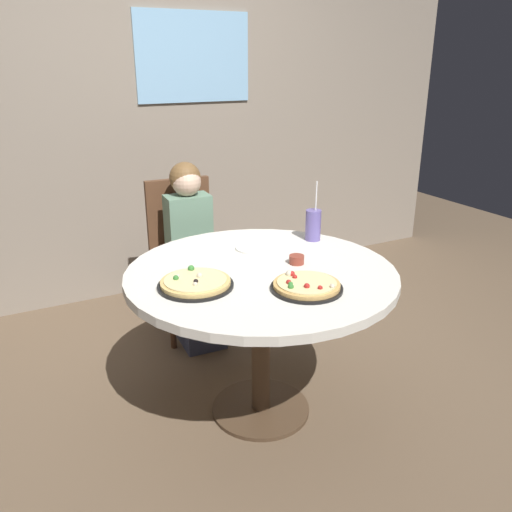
{
  "coord_description": "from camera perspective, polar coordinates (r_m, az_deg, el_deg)",
  "views": [
    {
      "loc": [
        -1.03,
        -1.93,
        1.63
      ],
      "look_at": [
        0.0,
        0.05,
        0.8
      ],
      "focal_mm": 37.0,
      "sensor_mm": 36.0,
      "label": 1
    }
  ],
  "objects": [
    {
      "name": "dining_table",
      "position": [
        2.4,
        0.56,
        -3.67
      ],
      "size": [
        1.22,
        1.22,
        0.75
      ],
      "color": "silver",
      "rests_on": "ground_plane"
    },
    {
      "name": "diner_child",
      "position": [
        3.17,
        -6.74,
        -0.91
      ],
      "size": [
        0.27,
        0.42,
        1.08
      ],
      "color": "#3F4766",
      "rests_on": "ground_plane"
    },
    {
      "name": "plate_small",
      "position": [
        2.61,
        -0.23,
        0.86
      ],
      "size": [
        0.18,
        0.18,
        0.01
      ],
      "primitive_type": "cylinder",
      "color": "white",
      "rests_on": "dining_table"
    },
    {
      "name": "chair_wooden",
      "position": [
        3.32,
        -7.76,
        0.88
      ],
      "size": [
        0.42,
        0.42,
        0.95
      ],
      "color": "brown",
      "rests_on": "ground_plane"
    },
    {
      "name": "soda_cup",
      "position": [
        2.74,
        6.2,
        3.36
      ],
      "size": [
        0.08,
        0.08,
        0.31
      ],
      "color": "#6659A5",
      "rests_on": "dining_table"
    },
    {
      "name": "pizza_cheese",
      "position": [
        2.17,
        5.46,
        -3.21
      ],
      "size": [
        0.3,
        0.3,
        0.05
      ],
      "color": "black",
      "rests_on": "dining_table"
    },
    {
      "name": "ground_plane",
      "position": [
        2.73,
        0.51,
        -16.27
      ],
      "size": [
        8.0,
        8.0,
        0.0
      ],
      "primitive_type": "plane",
      "color": "brown"
    },
    {
      "name": "pizza_veggie",
      "position": [
        2.2,
        -6.57,
        -2.92
      ],
      "size": [
        0.32,
        0.32,
        0.05
      ],
      "color": "black",
      "rests_on": "dining_table"
    },
    {
      "name": "wall_with_window",
      "position": [
        3.84,
        -12.52,
        17.32
      ],
      "size": [
        5.2,
        0.14,
        2.9
      ],
      "color": "gray",
      "rests_on": "ground_plane"
    },
    {
      "name": "sauce_bowl",
      "position": [
        2.43,
        4.41,
        -0.38
      ],
      "size": [
        0.07,
        0.07,
        0.04
      ],
      "primitive_type": "cylinder",
      "color": "brown",
      "rests_on": "dining_table"
    }
  ]
}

